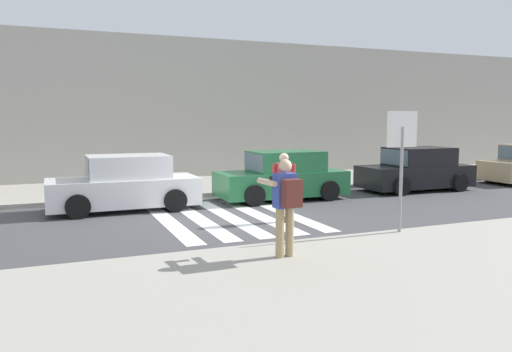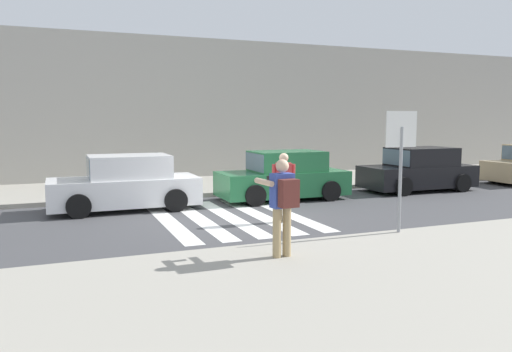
{
  "view_description": "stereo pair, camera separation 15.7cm",
  "coord_description": "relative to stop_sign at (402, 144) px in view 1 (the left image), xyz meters",
  "views": [
    {
      "loc": [
        -4.26,
        -11.98,
        2.55
      ],
      "look_at": [
        0.6,
        -0.2,
        1.1
      ],
      "focal_mm": 35.0,
      "sensor_mm": 36.0,
      "label": 1
    },
    {
      "loc": [
        -4.12,
        -12.04,
        2.55
      ],
      "look_at": [
        0.6,
        -0.2,
        1.1
      ],
      "focal_mm": 35.0,
      "sensor_mm": 36.0,
      "label": 2
    }
  ],
  "objects": [
    {
      "name": "sidewalk_far",
      "position": [
        -2.62,
        9.4,
        -1.95
      ],
      "size": [
        60.0,
        4.8,
        0.14
      ],
      "primitive_type": "cube",
      "color": "#9E998C",
      "rests_on": "ground"
    },
    {
      "name": "parked_car_green",
      "position": [
        -0.08,
        5.7,
        -1.3
      ],
      "size": [
        4.1,
        1.92,
        1.55
      ],
      "color": "#236B3D",
      "rests_on": "ground"
    },
    {
      "name": "crosswalk_stripe_0",
      "position": [
        -4.22,
        3.6,
        -2.02
      ],
      "size": [
        0.44,
        5.2,
        0.01
      ],
      "primitive_type": "cube",
      "color": "silver",
      "rests_on": "ground"
    },
    {
      "name": "ground_plane",
      "position": [
        -2.62,
        3.4,
        -2.02
      ],
      "size": [
        120.0,
        120.0,
        0.0
      ],
      "primitive_type": "plane",
      "color": "#424244"
    },
    {
      "name": "pedestrian_crossing",
      "position": [
        -1.57,
        2.47,
        -1.05
      ],
      "size": [
        0.56,
        0.34,
        1.72
      ],
      "color": "tan",
      "rests_on": "ground"
    },
    {
      "name": "crosswalk_stripe_2",
      "position": [
        -2.62,
        3.6,
        -2.02
      ],
      "size": [
        0.44,
        5.2,
        0.01
      ],
      "primitive_type": "cube",
      "color": "silver",
      "rests_on": "ground"
    },
    {
      "name": "building_facade_far",
      "position": [
        -2.62,
        13.8,
        0.93
      ],
      "size": [
        56.0,
        4.0,
        5.91
      ],
      "primitive_type": "cube",
      "color": "#ADA89E",
      "rests_on": "ground"
    },
    {
      "name": "crosswalk_stripe_3",
      "position": [
        -1.82,
        3.6,
        -2.02
      ],
      "size": [
        0.44,
        5.2,
        0.01
      ],
      "primitive_type": "cube",
      "color": "silver",
      "rests_on": "ground"
    },
    {
      "name": "parked_car_white",
      "position": [
        -4.99,
        5.7,
        -1.3
      ],
      "size": [
        4.1,
        1.92,
        1.55
      ],
      "color": "white",
      "rests_on": "ground"
    },
    {
      "name": "stop_sign",
      "position": [
        0.0,
        0.0,
        0.0
      ],
      "size": [
        0.76,
        0.08,
        2.59
      ],
      "color": "gray",
      "rests_on": "sidewalk_near"
    },
    {
      "name": "crosswalk_stripe_1",
      "position": [
        -3.42,
        3.6,
        -2.02
      ],
      "size": [
        0.44,
        5.2,
        0.01
      ],
      "primitive_type": "cube",
      "color": "silver",
      "rests_on": "ground"
    },
    {
      "name": "sidewalk_near",
      "position": [
        -2.62,
        -2.8,
        -1.95
      ],
      "size": [
        60.0,
        6.0,
        0.14
      ],
      "primitive_type": "cube",
      "color": "#9E998C",
      "rests_on": "ground"
    },
    {
      "name": "crosswalk_stripe_4",
      "position": [
        -1.02,
        3.6,
        -2.02
      ],
      "size": [
        0.44,
        5.2,
        0.01
      ],
      "primitive_type": "cube",
      "color": "silver",
      "rests_on": "ground"
    },
    {
      "name": "photographer_with_backpack",
      "position": [
        -3.14,
        -0.86,
        -0.86
      ],
      "size": [
        0.63,
        0.87,
        1.72
      ],
      "color": "tan",
      "rests_on": "sidewalk_near"
    },
    {
      "name": "parked_car_black",
      "position": [
        5.24,
        5.7,
        -1.3
      ],
      "size": [
        4.1,
        1.92,
        1.55
      ],
      "color": "black",
      "rests_on": "ground"
    }
  ]
}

